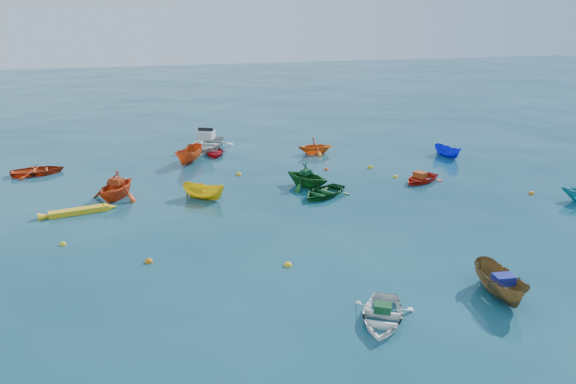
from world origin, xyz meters
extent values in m
plane|color=#093648|center=(0.00, 0.00, 0.00)|extent=(160.00, 160.00, 0.00)
imported|color=white|center=(-0.09, -8.34, 0.00)|extent=(3.34, 3.68, 0.63)
imported|color=brown|center=(4.93, -7.82, 0.00)|extent=(1.41, 3.20, 1.20)
imported|color=red|center=(-9.39, 7.54, 0.00)|extent=(3.99, 4.13, 1.67)
imported|color=yellow|center=(-4.62, 6.22, 0.00)|extent=(2.73, 2.40, 1.03)
imported|color=#114B1C|center=(2.09, 4.94, 0.00)|extent=(3.85, 3.64, 0.65)
imported|color=red|center=(-14.49, 13.77, 0.00)|extent=(3.56, 2.77, 0.68)
imported|color=#C94712|center=(-4.69, 14.06, 0.00)|extent=(2.71, 3.44, 1.26)
imported|color=#145719|center=(1.65, 6.82, 0.00)|extent=(3.81, 3.89, 1.56)
imported|color=red|center=(8.79, 6.04, 0.00)|extent=(3.40, 3.09, 0.58)
imported|color=#1019CF|center=(13.48, 11.03, 0.00)|extent=(1.49, 2.58, 0.94)
imported|color=#B40F19|center=(-2.73, 15.83, 0.00)|extent=(1.97, 2.69, 0.54)
imported|color=orange|center=(4.48, 14.22, 0.00)|extent=(2.68, 2.36, 1.34)
imported|color=silver|center=(-3.13, 17.48, 0.00)|extent=(5.07, 5.74, 1.59)
cube|color=#134D26|center=(-0.04, -8.25, 0.46)|extent=(0.74, 0.68, 0.29)
cube|color=navy|center=(4.92, -7.97, 0.78)|extent=(0.77, 0.60, 0.35)
cube|color=#B33812|center=(-9.37, 7.59, 1.00)|extent=(0.86, 0.81, 0.33)
cube|color=#124A28|center=(1.60, 6.90, 0.92)|extent=(0.71, 0.68, 0.28)
cube|color=#C13E13|center=(8.70, 5.99, 0.47)|extent=(0.84, 0.91, 0.36)
sphere|color=orange|center=(-7.85, -1.46, 0.00)|extent=(0.35, 0.35, 0.35)
sphere|color=yellow|center=(-2.17, -3.29, 0.00)|extent=(0.35, 0.35, 0.35)
sphere|color=yellow|center=(-11.63, 1.40, 0.00)|extent=(0.31, 0.31, 0.31)
sphere|color=#E8590C|center=(-9.61, 8.51, 0.00)|extent=(0.36, 0.36, 0.36)
sphere|color=gold|center=(6.95, 9.67, 0.00)|extent=(0.38, 0.38, 0.38)
sphere|color=orange|center=(13.92, 2.22, 0.00)|extent=(0.34, 0.34, 0.34)
sphere|color=gold|center=(-1.92, 10.30, 0.00)|extent=(0.38, 0.38, 0.38)
sphere|color=#E74F0C|center=(3.95, 9.98, 0.00)|extent=(0.30, 0.30, 0.30)
sphere|color=yellow|center=(7.65, 7.27, 0.00)|extent=(0.32, 0.32, 0.32)
camera|label=1|loc=(-7.58, -24.07, 10.53)|focal=35.00mm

